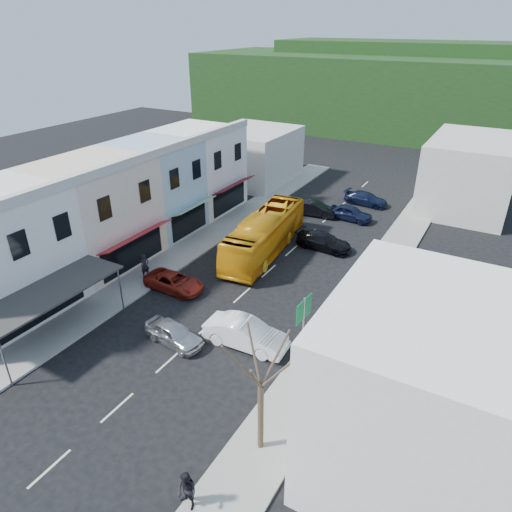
# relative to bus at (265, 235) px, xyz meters

# --- Properties ---
(ground) EXTENTS (120.00, 120.00, 0.00)m
(ground) POSITION_rel_bus_xyz_m (1.83, -10.70, -1.55)
(ground) COLOR black
(ground) RESTS_ON ground
(sidewalk_left) EXTENTS (3.00, 52.00, 0.15)m
(sidewalk_left) POSITION_rel_bus_xyz_m (-5.67, -0.70, -1.48)
(sidewalk_left) COLOR gray
(sidewalk_left) RESTS_ON ground
(sidewalk_right) EXTENTS (3.00, 52.00, 0.15)m
(sidewalk_right) POSITION_rel_bus_xyz_m (9.33, -0.70, -1.48)
(sidewalk_right) COLOR gray
(sidewalk_right) RESTS_ON ground
(shopfront_row) EXTENTS (8.25, 30.00, 8.00)m
(shopfront_row) POSITION_rel_bus_xyz_m (-10.67, -5.70, 2.45)
(shopfront_row) COLOR silver
(shopfront_row) RESTS_ON ground
(right_building) EXTENTS (8.00, 9.00, 8.00)m
(right_building) POSITION_rel_bus_xyz_m (15.33, -14.70, 2.45)
(right_building) COLOR silver
(right_building) RESTS_ON ground
(distant_block_left) EXTENTS (8.00, 10.00, 6.00)m
(distant_block_left) POSITION_rel_bus_xyz_m (-10.17, 16.30, 1.45)
(distant_block_left) COLOR #B7B2A8
(distant_block_left) RESTS_ON ground
(distant_block_right) EXTENTS (8.00, 12.00, 7.00)m
(distant_block_right) POSITION_rel_bus_xyz_m (12.83, 19.30, 1.95)
(distant_block_right) COLOR #B7B2A8
(distant_block_right) RESTS_ON ground
(hillside) EXTENTS (80.00, 26.00, 14.00)m
(hillside) POSITION_rel_bus_xyz_m (0.37, 54.39, 5.18)
(hillside) COLOR black
(hillside) RESTS_ON ground
(bus) EXTENTS (3.73, 11.80, 3.10)m
(bus) POSITION_rel_bus_xyz_m (0.00, 0.00, 0.00)
(bus) COLOR orange
(bus) RESTS_ON ground
(car_silver) EXTENTS (4.60, 2.36, 1.40)m
(car_silver) POSITION_rel_bus_xyz_m (1.05, -13.20, -0.85)
(car_silver) COLOR #B4B4B9
(car_silver) RESTS_ON ground
(car_white) EXTENTS (4.48, 2.01, 1.40)m
(car_white) POSITION_rel_bus_xyz_m (4.89, -11.31, -0.85)
(car_white) COLOR white
(car_white) RESTS_ON ground
(car_red) EXTENTS (4.60, 1.91, 1.40)m
(car_red) POSITION_rel_bus_xyz_m (-2.78, -8.40, -0.85)
(car_red) COLOR maroon
(car_red) RESTS_ON ground
(car_black_near) EXTENTS (4.57, 2.02, 1.40)m
(car_black_near) POSITION_rel_bus_xyz_m (4.02, 2.96, -0.85)
(car_black_near) COLOR black
(car_black_near) RESTS_ON ground
(car_navy_mid) EXTENTS (4.51, 2.10, 1.40)m
(car_navy_mid) POSITION_rel_bus_xyz_m (3.85, 10.08, -0.85)
(car_navy_mid) COLOR black
(car_navy_mid) RESTS_ON ground
(car_black_far) EXTENTS (4.55, 2.20, 1.40)m
(car_black_far) POSITION_rel_bus_xyz_m (0.50, 9.46, -0.85)
(car_black_far) COLOR black
(car_black_far) RESTS_ON ground
(car_navy_far) EXTENTS (4.62, 2.16, 1.40)m
(car_navy_far) POSITION_rel_bus_xyz_m (3.91, 14.83, -0.85)
(car_navy_far) COLOR black
(car_navy_far) RESTS_ON ground
(pedestrian_left) EXTENTS (0.58, 0.70, 1.70)m
(pedestrian_left) POSITION_rel_bus_xyz_m (-5.61, -8.18, -0.55)
(pedestrian_left) COLOR black
(pedestrian_left) RESTS_ON sidewalk_left
(pedestrian_right) EXTENTS (0.77, 0.57, 1.70)m
(pedestrian_right) POSITION_rel_bus_xyz_m (8.13, -21.20, -0.55)
(pedestrian_right) COLOR black
(pedestrian_right) RESTS_ON sidewalk_right
(direction_sign) EXTENTS (0.44, 1.71, 3.73)m
(direction_sign) POSITION_rel_bus_xyz_m (8.04, -10.28, 0.31)
(direction_sign) COLOR #055A29
(direction_sign) RESTS_ON ground
(street_tree) EXTENTS (3.64, 3.64, 7.26)m
(street_tree) POSITION_rel_bus_xyz_m (9.20, -17.29, 2.08)
(street_tree) COLOR #3C2E21
(street_tree) RESTS_ON ground
(traffic_signal) EXTENTS (0.64, 1.13, 5.36)m
(traffic_signal) POSITION_rel_bus_xyz_m (8.43, 21.09, 1.13)
(traffic_signal) COLOR black
(traffic_signal) RESTS_ON ground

